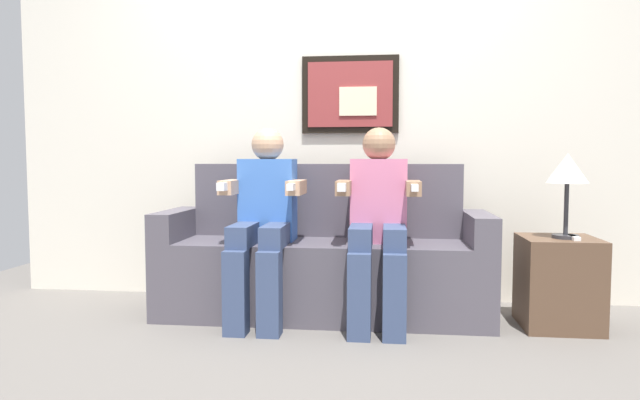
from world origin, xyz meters
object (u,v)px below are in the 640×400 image
at_px(table_lamp, 567,172).
at_px(person_on_left, 264,216).
at_px(side_table_right, 558,282).
at_px(spare_remote_on_table, 573,238).
at_px(person_on_right, 378,217).
at_px(couch, 323,263).

bearing_deg(table_lamp, person_on_left, -178.95).
relative_size(person_on_left, side_table_right, 2.22).
bearing_deg(side_table_right, person_on_left, -177.85).
distance_m(person_on_left, side_table_right, 1.68).
bearing_deg(table_lamp, spare_remote_on_table, -56.60).
bearing_deg(table_lamp, person_on_right, -178.27).
relative_size(person_on_right, spare_remote_on_table, 8.54).
height_order(table_lamp, spare_remote_on_table, table_lamp).
bearing_deg(person_on_right, person_on_left, 180.00).
bearing_deg(person_on_right, side_table_right, 3.55).
relative_size(side_table_right, table_lamp, 1.09).
bearing_deg(side_table_right, spare_remote_on_table, -56.35).
distance_m(person_on_right, table_lamp, 1.04).
distance_m(side_table_right, table_lamp, 0.61).
height_order(person_on_left, spare_remote_on_table, person_on_left).
bearing_deg(side_table_right, couch, 175.40).
relative_size(couch, side_table_right, 3.87).
relative_size(couch, spare_remote_on_table, 14.87).
bearing_deg(person_on_left, side_table_right, 2.15).
bearing_deg(couch, side_table_right, -4.60).
xyz_separation_m(person_on_right, table_lamp, (1.01, 0.03, 0.25)).
height_order(person_on_right, table_lamp, person_on_right).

